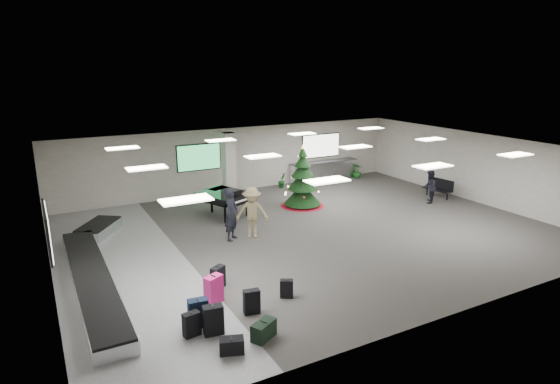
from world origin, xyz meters
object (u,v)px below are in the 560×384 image
service_counter (323,171)px  pink_suitcase (214,289)px  traveler_b (252,212)px  grand_piano (225,197)px  baggage_carousel (94,268)px  bench (439,187)px  traveler_bench (430,187)px  potted_plant_left (282,181)px  traveler_a (232,214)px  christmas_tree (302,185)px  potted_plant_right (357,171)px

service_counter → pink_suitcase: bearing=-135.2°
traveler_b → grand_piano: bearing=116.0°
baggage_carousel → bench: 15.92m
bench → traveler_b: bearing=176.4°
grand_piano → service_counter: bearing=2.5°
traveler_bench → baggage_carousel: bearing=-37.8°
pink_suitcase → bench: bearing=-5.8°
baggage_carousel → potted_plant_left: size_ratio=12.40×
bench → traveler_a: bearing=175.6°
grand_piano → traveler_a: 2.81m
baggage_carousel → traveler_bench: traveler_bench is taller
traveler_a → traveler_b: size_ratio=1.02×
pink_suitcase → bench: (13.25, 4.65, 0.12)m
christmas_tree → traveler_b: (-3.69, -2.52, -0.02)m
traveler_a → pink_suitcase: bearing=-163.4°
traveler_b → potted_plant_left: 7.28m
pink_suitcase → service_counter: bearing=19.6°
grand_piano → bench: size_ratio=1.72×
pink_suitcase → traveler_b: traveler_b is taller
traveler_bench → traveler_b: bearing=-39.9°
bench → potted_plant_right: bench is taller
grand_piano → traveler_bench: 9.45m
christmas_tree → bench: size_ratio=1.91×
baggage_carousel → traveler_b: 5.73m
bench → potted_plant_left: bench is taller
service_counter → pink_suitcase: size_ratio=5.05×
baggage_carousel → grand_piano: 6.67m
service_counter → traveler_b: bearing=-139.7°
pink_suitcase → traveler_b: size_ratio=0.42×
traveler_a → baggage_carousel: bearing=143.9°
potted_plant_left → service_counter: bearing=6.6°
service_counter → bench: bearing=-61.1°
traveler_a → grand_piano: bearing=28.7°
baggage_carousel → service_counter: 14.50m
traveler_bench → potted_plant_left: bearing=-90.9°
baggage_carousel → potted_plant_left: 11.91m
bench → traveler_b: size_ratio=0.78×
traveler_a → service_counter: bearing=-7.8°
christmas_tree → traveler_bench: (5.41, -2.38, -0.20)m
service_counter → potted_plant_left: size_ratio=5.17×
pink_suitcase → potted_plant_left: (7.42, 9.82, 0.00)m
baggage_carousel → grand_piano: bearing=31.2°
potted_plant_right → traveler_b: bearing=-148.5°
pink_suitcase → grand_piano: 7.52m
traveler_a → traveler_b: traveler_a is taller
grand_piano → traveler_bench: bearing=-38.6°
traveler_bench → bench: bearing=161.7°
traveler_bench → potted_plant_left: 7.35m
grand_piano → traveler_b: (-0.04, -2.80, 0.10)m
pink_suitcase → bench: size_ratio=0.54×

